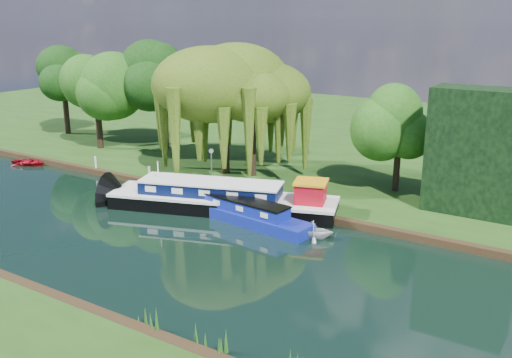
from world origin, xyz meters
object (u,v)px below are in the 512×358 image
Objects in this scene: white_cruiser at (315,238)px; narrowboat at (235,211)px; dutch_barge at (224,199)px; red_dinghy at (29,165)px.

narrowboat is at bearing 73.21° from white_cruiser.
white_cruiser is (7.40, -1.12, -0.81)m from dutch_barge.
narrowboat is 5.20× the size of white_cruiser.
red_dinghy is 1.44× the size of white_cruiser.
white_cruiser is at bearing 5.66° from narrowboat.
dutch_barge is 21.72m from red_dinghy.
dutch_barge is 4.98× the size of red_dinghy.
narrowboat is at bearing -51.31° from dutch_barge.
narrowboat is 23.34m from red_dinghy.
narrowboat is at bearing -109.00° from red_dinghy.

